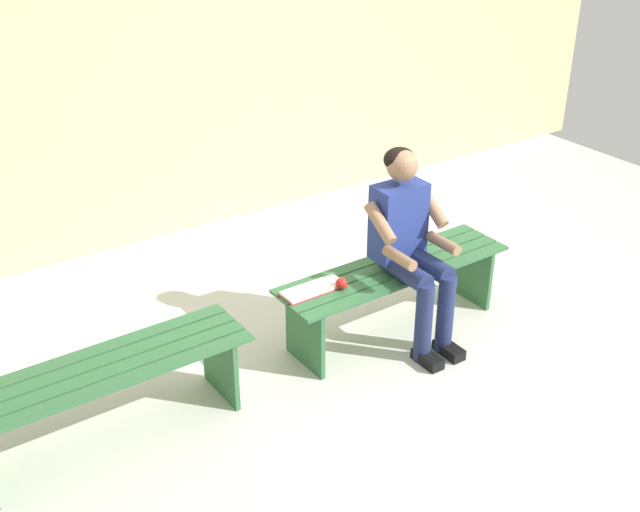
{
  "coord_description": "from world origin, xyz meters",
  "views": [
    {
      "loc": [
        2.92,
        3.48,
        2.93
      ],
      "look_at": [
        0.69,
        0.15,
        0.83
      ],
      "focal_mm": 44.23,
      "sensor_mm": 36.0,
      "label": 1
    }
  ],
  "objects_px": {
    "bench_far": "(106,385)",
    "book_open": "(313,289)",
    "bench_near": "(394,283)",
    "person_seated": "(410,240)",
    "apple": "(341,284)"
  },
  "relations": [
    {
      "from": "bench_near",
      "to": "bench_far",
      "type": "distance_m",
      "value": 1.97
    },
    {
      "from": "bench_near",
      "to": "bench_far",
      "type": "bearing_deg",
      "value": 0.0
    },
    {
      "from": "bench_far",
      "to": "apple",
      "type": "xyz_separation_m",
      "value": [
        -1.52,
        0.03,
        0.16
      ]
    },
    {
      "from": "bench_far",
      "to": "person_seated",
      "type": "distance_m",
      "value": 2.03
    },
    {
      "from": "apple",
      "to": "book_open",
      "type": "relative_size",
      "value": 0.18
    },
    {
      "from": "bench_far",
      "to": "book_open",
      "type": "bearing_deg",
      "value": -178.16
    },
    {
      "from": "bench_far",
      "to": "person_seated",
      "type": "xyz_separation_m",
      "value": [
        -2.0,
        0.1,
        0.35
      ]
    },
    {
      "from": "bench_near",
      "to": "apple",
      "type": "xyz_separation_m",
      "value": [
        0.45,
        0.03,
        0.16
      ]
    },
    {
      "from": "apple",
      "to": "bench_far",
      "type": "bearing_deg",
      "value": -1.24
    },
    {
      "from": "bench_near",
      "to": "person_seated",
      "type": "distance_m",
      "value": 0.37
    },
    {
      "from": "bench_far",
      "to": "apple",
      "type": "relative_size",
      "value": 21.78
    },
    {
      "from": "bench_near",
      "to": "apple",
      "type": "height_order",
      "value": "apple"
    },
    {
      "from": "bench_near",
      "to": "book_open",
      "type": "xyz_separation_m",
      "value": [
        0.61,
        -0.04,
        0.13
      ]
    },
    {
      "from": "bench_near",
      "to": "person_seated",
      "type": "bearing_deg",
      "value": 103.71
    },
    {
      "from": "person_seated",
      "to": "apple",
      "type": "distance_m",
      "value": 0.52
    }
  ]
}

